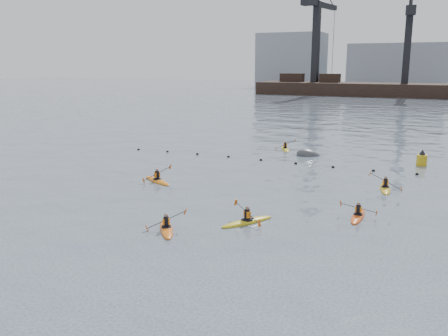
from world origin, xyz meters
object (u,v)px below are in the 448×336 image
(kayaker_1, at_px, (247,221))
(kayaker_2, at_px, (157,180))
(nav_buoy, at_px, (422,160))
(kayaker_4, at_px, (358,215))
(mooring_buoy, at_px, (309,156))
(kayaker_5, at_px, (285,149))
(kayaker_0, at_px, (166,228))
(kayaker_3, at_px, (385,188))

(kayaker_1, height_order, kayaker_2, kayaker_2)
(kayaker_1, relative_size, nav_buoy, 2.07)
(kayaker_1, bearing_deg, kayaker_4, 65.17)
(mooring_buoy, bearing_deg, nav_buoy, -2.16)
(kayaker_5, distance_m, mooring_buoy, 3.35)
(mooring_buoy, bearing_deg, kayaker_5, 144.39)
(kayaker_0, xyz_separation_m, kayaker_1, (3.17, 2.55, 0.01))
(kayaker_2, relative_size, mooring_buoy, 1.45)
(kayaker_1, bearing_deg, kayaker_2, 179.93)
(nav_buoy, bearing_deg, kayaker_3, -101.67)
(kayaker_5, bearing_deg, mooring_buoy, -62.33)
(kayaker_0, bearing_deg, nav_buoy, 28.28)
(nav_buoy, bearing_deg, kayaker_4, -99.35)
(kayaker_0, xyz_separation_m, kayaker_5, (-1.22, 23.29, -0.00))
(kayaker_4, distance_m, kayaker_5, 19.84)
(kayaker_0, bearing_deg, kayaker_4, 0.60)
(kayaker_0, height_order, kayaker_5, kayaker_0)
(mooring_buoy, bearing_deg, kayaker_0, -94.02)
(kayaker_2, bearing_deg, kayaker_1, -91.83)
(kayaker_0, distance_m, kayaker_2, 9.71)
(kayaker_4, xyz_separation_m, kayaker_5, (-9.33, 17.51, -0.00))
(kayaker_2, xyz_separation_m, nav_buoy, (16.14, 13.02, 0.34))
(kayaker_1, relative_size, kayaker_5, 1.07)
(kayaker_3, bearing_deg, kayaker_0, -134.63)
(kayaker_2, xyz_separation_m, kayaker_5, (4.31, 15.31, -0.01))
(kayaker_1, xyz_separation_m, nav_buoy, (7.44, 18.45, 0.34))
(kayaker_5, bearing_deg, kayaker_2, -132.43)
(nav_buoy, bearing_deg, kayaker_2, -141.12)
(kayaker_3, height_order, kayaker_5, kayaker_3)
(kayaker_0, bearing_deg, kayaker_1, 3.89)
(kayaker_2, relative_size, kayaker_4, 1.07)
(kayaker_1, bearing_deg, kayaker_0, -109.27)
(nav_buoy, bearing_deg, mooring_buoy, 177.84)
(kayaker_3, relative_size, nav_buoy, 2.17)
(kayaker_4, relative_size, mooring_buoy, 1.36)
(kayaker_1, height_order, kayaker_5, kayaker_1)
(kayaker_0, height_order, mooring_buoy, kayaker_0)
(kayaker_3, xyz_separation_m, kayaker_4, (-0.69, -6.43, -0.01))
(kayaker_3, distance_m, mooring_buoy, 11.69)
(kayaker_3, bearing_deg, mooring_buoy, 119.79)
(kayaker_1, distance_m, mooring_buoy, 18.87)
(kayaker_2, distance_m, kayaker_4, 13.81)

